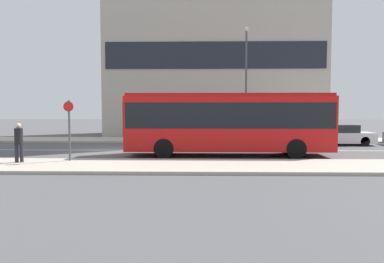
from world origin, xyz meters
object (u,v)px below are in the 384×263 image
parked_car_0 (339,135)px  street_lamp (246,73)px  city_bus (228,120)px  bus_stop_sign (69,125)px  pedestrian_near_stop (19,140)px

parked_car_0 → street_lamp: (-5.92, 2.18, 4.33)m
city_bus → bus_stop_sign: city_bus is taller
bus_stop_sign → pedestrian_near_stop: bearing=-163.5°
city_bus → parked_car_0: size_ratio=2.45×
bus_stop_sign → city_bus: bearing=21.8°
street_lamp → parked_car_0: bearing=-20.2°
street_lamp → pedestrian_near_stop: bearing=-133.6°
parked_car_0 → pedestrian_near_stop: 19.22m
pedestrian_near_stop → street_lamp: 16.29m
city_bus → parked_car_0: (7.77, 5.86, -1.18)m
city_bus → pedestrian_near_stop: bearing=-160.0°
city_bus → bus_stop_sign: size_ratio=3.89×
city_bus → street_lamp: size_ratio=1.27×
pedestrian_near_stop → parked_car_0: bearing=16.8°
pedestrian_near_stop → street_lamp: bearing=34.3°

